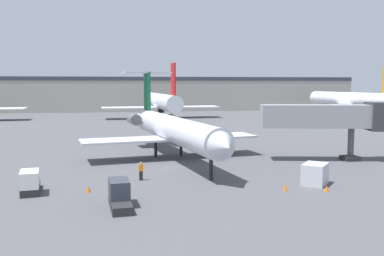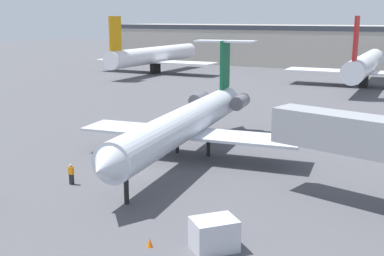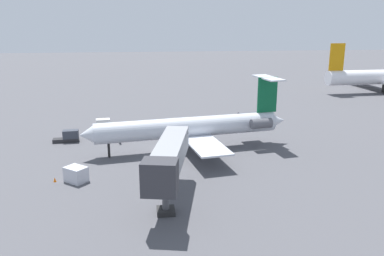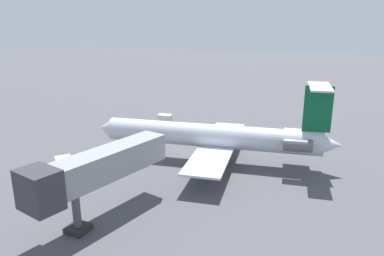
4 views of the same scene
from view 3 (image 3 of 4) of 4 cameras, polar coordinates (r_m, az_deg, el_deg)
name	(u,v)px [view 3 (image 3 of 4)]	position (r m, az deg, el deg)	size (l,w,h in m)	color
ground_plane	(156,151)	(59.54, -5.16, -3.30)	(400.00, 400.00, 0.10)	#4C4C51
regional_jet	(193,126)	(58.79, 0.19, 0.23)	(21.38, 31.44, 10.46)	silver
jet_bridge	(168,160)	(40.71, -3.46, -4.58)	(14.78, 5.89, 6.70)	gray
ground_crew_marshaller	(120,138)	(63.38, -10.34, -1.49)	(0.40, 0.26, 1.69)	black
baggage_tug_lead	(69,137)	(66.35, -17.30, -1.20)	(1.70, 4.10, 1.90)	#262628
baggage_tug_trailing	(105,125)	(72.36, -12.36, 0.46)	(1.91, 4.15, 1.90)	#262628
cargo_container_uld	(76,174)	(49.82, -16.32, -6.41)	(3.04, 3.11, 1.85)	silver
traffic_cone_near	(55,180)	(50.76, -19.11, -7.03)	(0.36, 0.36, 0.55)	orange
traffic_cone_mid	(100,135)	(68.13, -13.12, -0.98)	(0.36, 0.36, 0.55)	orange
traffic_cone_far	(68,170)	(53.43, -17.36, -5.77)	(0.36, 0.36, 0.55)	orange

